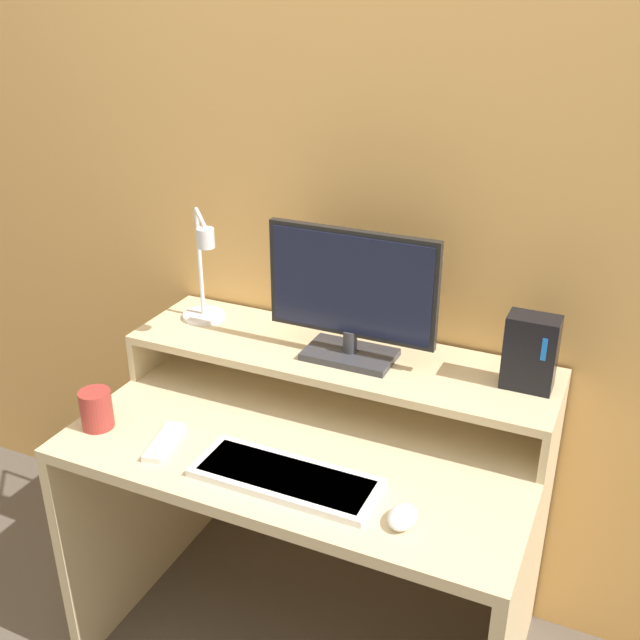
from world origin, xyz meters
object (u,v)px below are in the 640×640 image
Objects in this scene: remote_control at (164,442)px; monitor at (351,295)px; router_dock at (531,352)px; desk_lamp at (204,281)px; mouse at (403,517)px; mug at (96,409)px; keyboard at (286,478)px.

monitor is at bearing 47.29° from remote_control.
router_dock is at bearing 27.24° from remote_control.
router_dock is (0.44, 0.04, -0.08)m from monitor.
desk_lamp reaches higher than remote_control.
router_dock is at bearing 69.66° from mouse.
router_dock is 1.83× the size of mug.
desk_lamp is 0.63m from keyboard.
mouse is at bearing -2.80° from remote_control.
mug is (-0.09, -0.37, -0.22)m from desk_lamp.
monitor is at bearing 34.26° from mug.
mug reaches higher than mouse.
keyboard is 4.89× the size of mouse.
router_dock reaches higher than remote_control.
router_dock is at bearing 22.33° from mug.
mug reaches higher than keyboard.
monitor is at bearing 125.73° from mouse.
monitor is at bearing -1.38° from desk_lamp.
monitor reaches higher than mug.
router_dock is 0.50m from mouse.
remote_control is (-0.33, 0.01, -0.00)m from keyboard.
desk_lamp is at bearing 150.86° from mouse.
mug reaches higher than remote_control.
router_dock is at bearing 42.43° from keyboard.
keyboard is at bearing -40.83° from desk_lamp.
keyboard is 0.53m from mug.
router_dock is (0.88, 0.03, -0.04)m from desk_lamp.
mouse is at bearing -29.14° from desk_lamp.
monitor is 0.44m from desk_lamp.
keyboard is 4.25× the size of mug.
monitor reaches higher than remote_control.
desk_lamp is at bearing 178.62° from monitor.
mug is at bearing -157.67° from router_dock.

